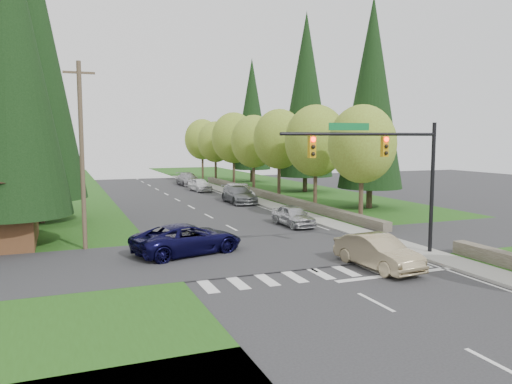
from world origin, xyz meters
TOP-DOWN VIEW (x-y plane):
  - ground at (0.00, 0.00)m, footprint 120.00×120.00m
  - grass_east at (13.00, 20.00)m, footprint 14.00×110.00m
  - grass_west at (-13.00, 20.00)m, footprint 14.00×110.00m
  - cross_street at (0.00, 8.00)m, footprint 120.00×8.00m
  - sidewalk_east at (6.90, 22.00)m, footprint 1.80×80.00m
  - curb_east at (6.05, 22.00)m, footprint 0.20×80.00m
  - stone_wall_north at (8.60, 30.00)m, footprint 0.70×40.00m
  - traffic_signal at (4.37, 4.50)m, footprint 8.70×0.37m
  - utility_pole at (-9.50, 12.00)m, footprint 1.60×0.24m
  - decid_tree_0 at (9.20, 14.00)m, footprint 4.80×4.80m
  - decid_tree_1 at (9.30, 21.00)m, footprint 5.20×5.20m
  - decid_tree_2 at (9.10, 28.00)m, footprint 5.00×5.00m
  - decid_tree_3 at (9.20, 35.00)m, footprint 5.00×5.00m
  - decid_tree_4 at (9.30, 42.00)m, footprint 5.40×5.40m
  - decid_tree_5 at (9.10, 49.00)m, footprint 4.80×4.80m
  - decid_tree_6 at (9.20, 56.00)m, footprint 5.20×5.20m
  - conifer_w_a at (-13.00, 14.00)m, footprint 6.12×6.12m
  - conifer_w_c at (-12.00, 22.00)m, footprint 6.46×6.46m
  - conifer_w_e at (-14.00, 28.00)m, footprint 5.78×5.78m
  - conifer_e_a at (14.00, 20.00)m, footprint 5.44×5.44m
  - conifer_e_b at (15.00, 34.00)m, footprint 6.12×6.12m
  - conifer_e_c at (14.00, 48.00)m, footprint 5.10×5.10m
  - sedan_champagne at (2.89, 3.00)m, footprint 2.09×4.87m
  - suv_navy at (-4.58, 9.03)m, footprint 6.30×4.10m
  - parked_car_a at (4.20, 14.64)m, footprint 1.81×4.26m
  - parked_car_b at (4.83, 27.54)m, footprint 2.31×5.49m
  - parked_car_c at (5.32, 29.00)m, footprint 1.97×5.09m
  - parked_car_d at (4.20, 39.08)m, footprint 2.15×4.52m
  - parked_car_e at (4.65, 46.45)m, footprint 2.33×5.51m

SIDE VIEW (x-z plane):
  - ground at x=0.00m, z-range 0.00..0.00m
  - cross_street at x=0.00m, z-range -0.05..0.05m
  - grass_east at x=13.00m, z-range 0.00..0.06m
  - grass_west at x=-13.00m, z-range 0.00..0.06m
  - sidewalk_east at x=6.90m, z-range 0.00..0.13m
  - curb_east at x=6.05m, z-range 0.00..0.13m
  - stone_wall_north at x=8.60m, z-range 0.00..0.70m
  - parked_car_a at x=4.20m, z-range 0.00..1.44m
  - parked_car_d at x=4.20m, z-range 0.00..1.49m
  - sedan_champagne at x=2.89m, z-range 0.00..1.56m
  - parked_car_b at x=4.83m, z-range 0.00..1.58m
  - parked_car_e at x=4.65m, z-range 0.00..1.59m
  - suv_navy at x=-4.58m, z-range 0.00..1.61m
  - parked_car_c at x=5.32m, z-range 0.00..1.65m
  - traffic_signal at x=4.37m, z-range 1.58..8.38m
  - utility_pole at x=-9.50m, z-range 0.14..10.14m
  - decid_tree_5 at x=9.10m, z-range 1.38..9.68m
  - decid_tree_0 at x=9.20m, z-range 1.41..9.78m
  - decid_tree_3 at x=9.20m, z-range 1.39..9.94m
  - decid_tree_1 at x=9.30m, z-range 1.40..10.20m
  - decid_tree_6 at x=9.20m, z-range 1.43..10.30m
  - decid_tree_2 at x=9.10m, z-range 1.52..10.34m
  - decid_tree_4 at x=9.30m, z-range 1.47..10.65m
  - conifer_e_c at x=14.00m, z-range 0.89..17.69m
  - conifer_e_a at x=14.00m, z-range 0.89..18.69m
  - conifer_w_e at x=-14.00m, z-range 0.89..19.69m
  - conifer_w_a at x=-13.00m, z-range 0.89..20.69m
  - conifer_e_b at x=15.00m, z-range 0.89..20.69m
  - conifer_w_c at x=-12.00m, z-range 0.89..21.69m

